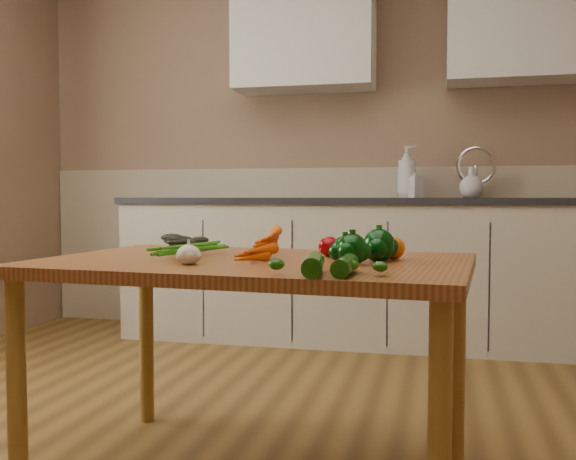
# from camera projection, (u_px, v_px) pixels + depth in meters

# --- Properties ---
(room) EXTENTS (4.04, 5.04, 2.64)m
(room) POSITION_uv_depth(u_px,v_px,m) (197.00, 91.00, 2.07)
(room) COLOR brown
(room) RESTS_ON ground
(counter_run) EXTENTS (2.84, 0.64, 1.14)m
(counter_run) POSITION_uv_depth(u_px,v_px,m) (348.00, 268.00, 4.02)
(counter_run) COLOR #BDB59D
(counter_run) RESTS_ON ground
(upper_cabinets) EXTENTS (2.15, 0.35, 0.70)m
(upper_cabinets) POSITION_uv_depth(u_px,v_px,m) (400.00, 29.00, 4.00)
(upper_cabinets) COLOR silver
(upper_cabinets) RESTS_ON room
(table) EXTENTS (1.39, 0.95, 0.71)m
(table) POSITION_uv_depth(u_px,v_px,m) (254.00, 284.00, 2.03)
(table) COLOR #99592C
(table) RESTS_ON ground
(soap_bottle_a) EXTENTS (0.13, 0.13, 0.33)m
(soap_bottle_a) POSITION_uv_depth(u_px,v_px,m) (407.00, 172.00, 4.03)
(soap_bottle_a) COLOR silver
(soap_bottle_a) RESTS_ON counter_run
(soap_bottle_b) EXTENTS (0.12, 0.12, 0.19)m
(soap_bottle_b) POSITION_uv_depth(u_px,v_px,m) (414.00, 182.00, 4.01)
(soap_bottle_b) COLOR silver
(soap_bottle_b) RESTS_ON counter_run
(soap_bottle_c) EXTENTS (0.21, 0.21, 0.19)m
(soap_bottle_c) POSITION_uv_depth(u_px,v_px,m) (471.00, 182.00, 3.95)
(soap_bottle_c) COLOR silver
(soap_bottle_c) RESTS_ON counter_run
(carrot_bunch) EXTENTS (0.26, 0.21, 0.07)m
(carrot_bunch) POSITION_uv_depth(u_px,v_px,m) (240.00, 249.00, 2.03)
(carrot_bunch) COLOR #EC5205
(carrot_bunch) RESTS_ON table
(leafy_greens) EXTENTS (0.19, 0.17, 0.09)m
(leafy_greens) POSITION_uv_depth(u_px,v_px,m) (183.00, 238.00, 2.32)
(leafy_greens) COLOR black
(leafy_greens) RESTS_ON table
(garlic_bulb) EXTENTS (0.07, 0.07, 0.06)m
(garlic_bulb) POSITION_uv_depth(u_px,v_px,m) (189.00, 255.00, 1.86)
(garlic_bulb) COLOR beige
(garlic_bulb) RESTS_ON table
(pepper_a) EXTENTS (0.08, 0.08, 0.08)m
(pepper_a) POSITION_uv_depth(u_px,v_px,m) (345.00, 250.00, 1.88)
(pepper_a) COLOR #023105
(pepper_a) RESTS_ON table
(pepper_b) EXTENTS (0.10, 0.10, 0.10)m
(pepper_b) POSITION_uv_depth(u_px,v_px,m) (379.00, 246.00, 1.94)
(pepper_b) COLOR #023105
(pepper_b) RESTS_ON table
(pepper_c) EXTENTS (0.09, 0.09, 0.09)m
(pepper_c) POSITION_uv_depth(u_px,v_px,m) (352.00, 250.00, 1.85)
(pepper_c) COLOR #023105
(pepper_c) RESTS_ON table
(tomato_a) EXTENTS (0.07, 0.07, 0.07)m
(tomato_a) POSITION_uv_depth(u_px,v_px,m) (329.00, 247.00, 2.10)
(tomato_a) COLOR #950208
(tomato_a) RESTS_ON table
(tomato_b) EXTENTS (0.07, 0.07, 0.06)m
(tomato_b) POSITION_uv_depth(u_px,v_px,m) (355.00, 246.00, 2.16)
(tomato_b) COLOR #CF4B05
(tomato_b) RESTS_ON table
(tomato_c) EXTENTS (0.08, 0.08, 0.07)m
(tomato_c) POSITION_uv_depth(u_px,v_px,m) (393.00, 248.00, 2.01)
(tomato_c) COLOR #CF4B05
(tomato_c) RESTS_ON table
(zucchini_a) EXTENTS (0.05, 0.18, 0.05)m
(zucchini_a) POSITION_uv_depth(u_px,v_px,m) (345.00, 266.00, 1.61)
(zucchini_a) COLOR #0E4307
(zucchini_a) RESTS_ON table
(zucchini_b) EXTENTS (0.08, 0.19, 0.05)m
(zucchini_b) POSITION_uv_depth(u_px,v_px,m) (313.00, 265.00, 1.62)
(zucchini_b) COLOR #0E4307
(zucchini_b) RESTS_ON table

